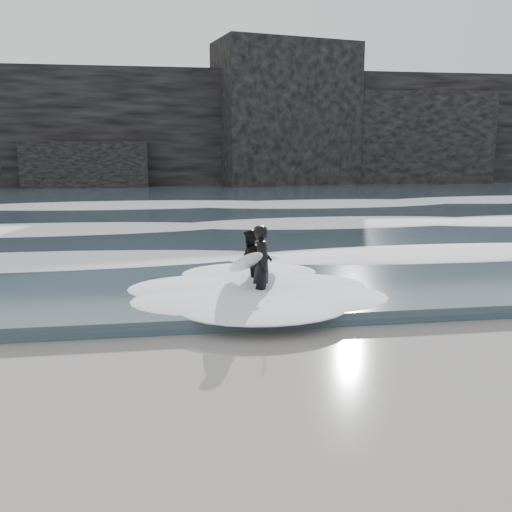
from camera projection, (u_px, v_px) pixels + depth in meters
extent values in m
plane|color=#7C5B5B|center=(282.00, 398.00, 8.21)|extent=(120.00, 120.00, 0.00)
cube|color=#30414C|center=(191.00, 201.00, 36.32)|extent=(90.00, 52.00, 0.30)
cube|color=black|center=(182.00, 131.00, 51.90)|extent=(70.00, 9.00, 10.00)
ellipsoid|color=white|center=(221.00, 255.00, 16.87)|extent=(60.00, 3.20, 0.20)
ellipsoid|color=white|center=(205.00, 224.00, 23.65)|extent=(60.00, 4.00, 0.24)
ellipsoid|color=white|center=(195.00, 203.00, 32.38)|extent=(60.00, 4.80, 0.30)
imported|color=black|center=(263.00, 264.00, 13.05)|extent=(0.54, 0.72, 1.81)
ellipsoid|color=white|center=(245.00, 263.00, 13.03)|extent=(0.84, 2.17, 0.97)
imported|color=black|center=(250.00, 261.00, 14.16)|extent=(0.59, 0.76, 1.55)
ellipsoid|color=white|center=(267.00, 258.00, 14.21)|extent=(1.34, 2.27, 0.61)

